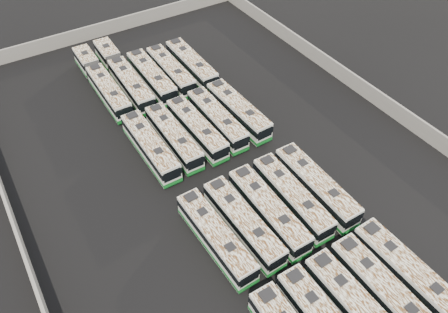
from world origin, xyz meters
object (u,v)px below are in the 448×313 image
bus_front_center (359,312)px  bus_midback_left (174,137)px  bus_back_center (152,77)px  bus_midback_center (197,129)px  bus_front_far_right (408,275)px  bus_midfront_center (268,211)px  bus_midfront_right (292,197)px  bus_midfront_far_right (316,186)px  bus_back_far_left (101,81)px  bus_back_right (171,71)px  bus_midback_far_left (150,147)px  bus_midback_far_right (238,111)px  bus_front_right (384,293)px  bus_midfront_left (243,223)px  bus_midback_right (217,119)px  bus_back_far_right (192,65)px  bus_back_left (123,74)px

bus_front_center → bus_midback_left: bearing=96.0°
bus_front_center → bus_back_center: 38.91m
bus_midback_center → bus_front_far_right: bearing=-78.2°
bus_midfront_center → bus_midfront_right: size_ratio=1.01×
bus_front_far_right → bus_midfront_far_right: bearing=89.2°
bus_back_far_left → bus_back_right: 9.40m
bus_front_far_right → bus_midback_far_left: 29.10m
bus_midfront_center → bus_midback_far_right: (6.06, 14.53, -0.00)m
bus_front_right → bus_midfront_right: bearing=90.4°
bus_midfront_center → bus_midback_center: 14.32m
bus_front_right → bus_midfront_left: 13.65m
bus_midfront_center → bus_back_far_left: bearing=102.0°
bus_midfront_right → bus_midback_center: bus_midfront_right is taller
bus_front_right → bus_midback_far_left: (-8.95, 26.62, -0.02)m
bus_midback_far_left → bus_front_far_right: bearing=-65.6°
bus_midback_center → bus_midback_right: 2.94m
bus_front_right → bus_back_far_left: size_ratio=0.67×
bus_back_far_right → bus_front_far_right: bearing=-89.4°
bus_midfront_center → bus_back_far_left: (-5.95, 29.50, -0.05)m
bus_front_right → bus_midback_right: size_ratio=1.03×
bus_back_far_left → bus_midfront_left: bearing=-83.6°
bus_midback_center → bus_midback_right: size_ratio=1.00×
bus_midfront_far_right → bus_midback_right: bearing=102.4°
bus_back_right → bus_midfront_left: bearing=-101.7°
bus_back_center → bus_midfront_far_right: bearing=-76.7°
bus_front_right → bus_midback_center: bus_front_right is taller
bus_midback_far_left → bus_back_center: 13.64m
bus_front_center → bus_midback_right: bus_front_center is taller
bus_midback_far_right → bus_back_far_right: bearing=88.2°
bus_midback_center → bus_front_right: bearing=-84.6°
bus_front_center → bus_midback_far_right: bus_front_center is taller
bus_front_center → bus_midback_far_right: 27.44m
bus_back_center → bus_back_far_left: bearing=155.6°
bus_midback_right → bus_back_left: 15.98m
bus_back_far_left → bus_front_far_right: bearing=-73.3°
bus_midfront_left → bus_back_far_right: (9.05, 26.42, 0.04)m
bus_midback_center → bus_midback_right: (2.93, 0.22, 0.01)m
bus_midback_left → bus_midback_right: size_ratio=0.99×
bus_midfront_left → bus_back_far_right: bus_back_far_right is taller
bus_midfront_left → bus_midfront_far_right: (8.96, -0.09, 0.04)m
bus_front_right → bus_midback_right: bus_front_right is taller
bus_front_far_right → bus_midfront_far_right: (-0.07, 12.07, -0.00)m
bus_midfront_far_right → bus_back_far_left: (-11.99, 29.53, -0.07)m
bus_midback_far_right → bus_back_far_left: (-12.01, 14.97, -0.05)m
bus_midback_far_left → bus_midback_center: bearing=-0.9°
bus_front_right → bus_midback_far_right: (2.99, 26.74, -0.02)m
bus_midback_center → bus_midback_far_right: 5.98m
bus_back_far_right → bus_front_center: bearing=-98.2°
bus_back_far_left → bus_back_center: bus_back_center is taller
bus_front_right → bus_back_left: bus_front_right is taller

